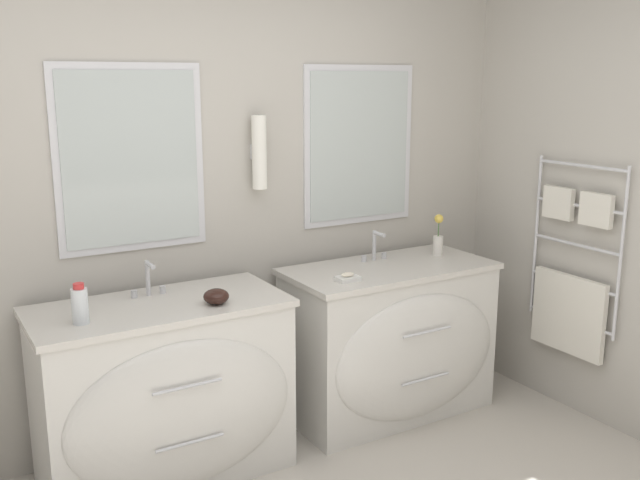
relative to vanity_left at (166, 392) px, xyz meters
The scene contains 10 objects.
wall_back 1.01m from the vanity_left, 49.39° to the left, with size 5.47×0.16×2.60m.
wall_right 2.51m from the vanity_left, 13.96° to the right, with size 0.13×3.55×2.60m.
vanity_left is the anchor object (origin of this frame).
vanity_right 1.32m from the vanity_left, ahead, with size 1.18×0.64×0.86m.
faucet_left 0.54m from the vanity_left, 90.00° to the left, with size 0.17×0.11×0.17m.
faucet_right 1.43m from the vanity_left, ahead, with size 0.17×0.11×0.17m.
toiletry_bottle 0.64m from the vanity_left, behind, with size 0.07×0.07×0.18m.
amenity_bowl 0.53m from the vanity_left, 24.20° to the right, with size 0.12×0.12×0.07m.
flower_vase 1.80m from the vanity_left, ahead, with size 0.06×0.06×0.25m.
soap_dish 1.06m from the vanity_left, ahead, with size 0.12×0.08×0.04m.
Camera 1 is at (-1.30, -1.72, 1.89)m, focal length 40.00 mm.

